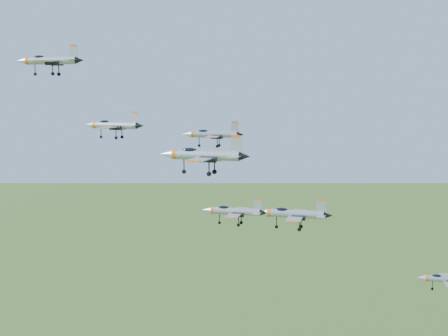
# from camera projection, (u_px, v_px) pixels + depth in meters

# --- Properties ---
(jet_lead) EXTENTS (13.75, 11.42, 3.67)m
(jet_lead) POSITION_uv_depth(u_px,v_px,m) (49.00, 60.00, 117.72)
(jet_lead) COLOR #9A9EA5
(jet_left_high) EXTENTS (11.29, 9.55, 3.05)m
(jet_left_high) POSITION_uv_depth(u_px,v_px,m) (113.00, 125.00, 107.34)
(jet_left_high) COLOR #9A9EA5
(jet_right_high) EXTENTS (13.49, 11.35, 3.62)m
(jet_right_high) POSITION_uv_depth(u_px,v_px,m) (203.00, 155.00, 88.22)
(jet_right_high) COLOR #9A9EA5
(jet_left_low) EXTENTS (11.02, 9.10, 2.95)m
(jet_left_low) POSITION_uv_depth(u_px,v_px,m) (212.00, 134.00, 109.59)
(jet_left_low) COLOR #9A9EA5
(jet_right_low) EXTENTS (10.69, 8.94, 2.86)m
(jet_right_low) POSITION_uv_depth(u_px,v_px,m) (234.00, 211.00, 97.90)
(jet_right_low) COLOR #9A9EA5
(jet_trail) EXTENTS (13.17, 10.98, 3.52)m
(jet_trail) POSITION_uv_depth(u_px,v_px,m) (293.00, 214.00, 106.70)
(jet_trail) COLOR #9A9EA5
(jet_extra) EXTENTS (10.99, 9.09, 2.94)m
(jet_extra) POSITION_uv_depth(u_px,v_px,m) (446.00, 279.00, 116.21)
(jet_extra) COLOR #9A9EA5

